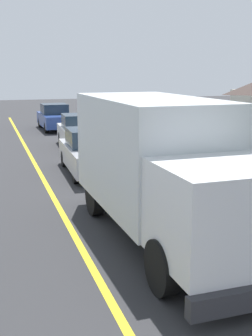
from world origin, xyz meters
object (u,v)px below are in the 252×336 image
(parked_car_far, at_px, (55,117))
(parked_van_across, at_px, (225,170))
(parked_car_mid, at_px, (80,132))
(parked_car_near, at_px, (90,152))
(stop_sign, at_px, (241,151))
(box_truck, at_px, (161,163))

(parked_car_far, bearing_deg, parked_van_across, -80.85)
(parked_van_across, bearing_deg, parked_car_mid, 105.06)
(parked_car_far, bearing_deg, parked_car_mid, -88.99)
(parked_car_near, distance_m, parked_car_mid, 5.57)
(parked_car_near, xyz_separation_m, stop_sign, (2.38, -6.50, 1.06))
(box_truck, xyz_separation_m, parked_car_far, (0.54, 19.63, -0.97))
(box_truck, distance_m, parked_car_mid, 12.40)
(parked_car_mid, relative_size, parked_van_across, 1.01)
(box_truck, relative_size, parked_van_across, 1.63)
(box_truck, distance_m, parked_car_far, 19.66)
(parked_car_far, xyz_separation_m, stop_sign, (1.76, -19.30, 1.06))
(parked_car_mid, bearing_deg, box_truck, -93.11)
(parked_car_mid, height_order, parked_car_far, same)
(parked_car_mid, height_order, stop_sign, stop_sign)
(parked_car_far, xyz_separation_m, parked_van_across, (2.73, -16.95, 0.00))
(parked_car_near, distance_m, parked_car_far, 12.81)
(parked_car_far, distance_m, stop_sign, 19.41)
(parked_car_near, height_order, stop_sign, stop_sign)
(parked_car_mid, bearing_deg, stop_sign, -82.25)
(box_truck, bearing_deg, parked_van_across, 39.27)
(parked_car_near, relative_size, parked_car_far, 1.01)
(parked_car_near, relative_size, parked_car_mid, 0.99)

